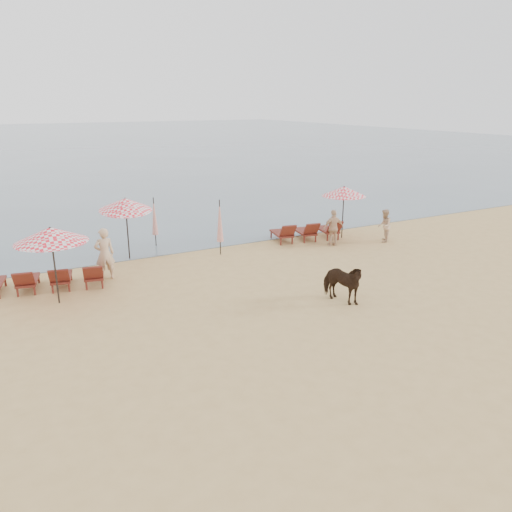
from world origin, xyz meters
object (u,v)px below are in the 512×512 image
Objects in this scene: cow at (342,283)px; beachgoer_right_a at (384,226)px; umbrella_open_left_b at (125,204)px; umbrella_open_right at (344,191)px; lounger_cluster_left at (44,278)px; umbrella_closed_right at (220,221)px; lounger_cluster_right at (307,231)px; beachgoer_right_b at (334,228)px; umbrella_closed_left at (154,216)px; beachgoer_left at (105,254)px; umbrella_open_left_a at (51,235)px.

beachgoer_right_a is (6.23, 4.94, 0.09)m from cow.
umbrella_open_left_b is 1.07× the size of umbrella_open_right.
cow is 1.05× the size of beachgoer_right_a.
umbrella_closed_right is at bearing 19.46° from lounger_cluster_left.
beachgoer_right_b reaches higher than lounger_cluster_right.
beachgoer_right_a is (14.58, -0.73, 0.33)m from lounger_cluster_left.
umbrella_open_left_b is 9.35m from cow.
umbrella_open_right is at bearing -2.05° from lounger_cluster_right.
cow is at bearing -22.74° from lounger_cluster_left.
beachgoer_right_b is at bearing -57.16° from beachgoer_right_a.
lounger_cluster_left is 7.23m from umbrella_closed_right.
umbrella_open_right is 8.77m from umbrella_closed_left.
umbrella_closed_left is (1.55, 1.38, -0.94)m from umbrella_open_left_b.
beachgoer_left is 9.99m from beachgoer_right_b.
umbrella_closed_left is 1.39× the size of cow.
beachgoer_left reaches higher than beachgoer_right_b.
lounger_cluster_right is 1.47× the size of umbrella_closed_left.
lounger_cluster_left is 1.68× the size of umbrella_open_right.
umbrella_open_left_a is 2.76m from beachgoer_left.
beachgoer_right_b is (8.62, -2.32, -1.48)m from umbrella_open_left_b.
umbrella_open_left_a is at bearing -67.89° from lounger_cluster_left.
lounger_cluster_right is at bearing -175.06° from beachgoer_left.
lounger_cluster_right is at bearing -55.36° from beachgoer_right_b.
beachgoer_right_a is at bearing 179.12° from beachgoer_right_b.
umbrella_open_right reaches higher than beachgoer_right_a.
umbrella_open_right is at bearing 14.62° from lounger_cluster_left.
umbrella_open_left_a is at bearing 133.38° from cow.
umbrella_closed_left is (-8.27, 2.78, -0.87)m from umbrella_open_right.
umbrella_open_left_b is at bearing -138.45° from umbrella_closed_left.
umbrella_closed_left is 1.46× the size of beachgoer_right_a.
cow is 0.83× the size of beachgoer_left.
umbrella_closed_left is at bearing 128.97° from umbrella_closed_right.
lounger_cluster_right is at bearing 1.68° from umbrella_closed_right.
umbrella_open_right is 1.63× the size of beachgoer_right_a.
beachgoer_right_b is at bearing 36.73° from cow.
lounger_cluster_right is at bearing -21.52° from umbrella_open_left_b.
umbrella_closed_right is 7.73m from beachgoer_right_a.
umbrella_open_left_b is at bearing -125.22° from beachgoer_left.
beachgoer_right_b is at bearing -13.20° from umbrella_closed_right.
beachgoer_right_b is (-2.48, 0.55, 0.06)m from beachgoer_right_a.
lounger_cluster_right is at bearing 45.88° from cow.
beachgoer_left is (1.86, 1.56, -1.32)m from umbrella_open_left_a.
umbrella_open_left_a is at bearing 39.03° from beachgoer_left.
beachgoer_left is at bearing -163.65° from lounger_cluster_right.
beachgoer_right_a is at bearing -13.01° from umbrella_closed_right.
umbrella_open_right is 6.29m from umbrella_closed_right.
umbrella_closed_right is (-6.23, 0.26, -0.78)m from umbrella_open_right.
cow is 0.97× the size of beachgoer_right_b.
umbrella_closed_right is at bearing -1.47° from beachgoer_right_b.
umbrella_closed_right is at bearing -171.20° from beachgoer_left.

